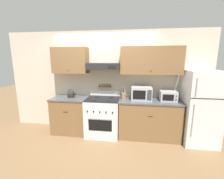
# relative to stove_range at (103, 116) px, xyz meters

# --- Properties ---
(ground_plane) EXTENTS (16.00, 16.00, 0.00)m
(ground_plane) POSITION_rel_stove_range_xyz_m (0.00, -0.28, -0.47)
(ground_plane) COLOR brown
(wall_back) EXTENTS (5.20, 0.46, 2.55)m
(wall_back) POSITION_rel_stove_range_xyz_m (0.11, 0.32, 0.99)
(wall_back) COLOR beige
(wall_back) RESTS_ON ground_plane
(counter_left) EXTENTS (0.89, 0.64, 0.91)m
(counter_left) POSITION_rel_stove_range_xyz_m (-0.85, 0.04, -0.01)
(counter_left) COLOR brown
(counter_left) RESTS_ON ground_plane
(counter_right) EXTENTS (1.42, 0.64, 0.91)m
(counter_right) POSITION_rel_stove_range_xyz_m (1.11, 0.04, -0.01)
(counter_right) COLOR brown
(counter_right) RESTS_ON ground_plane
(stove_range) EXTENTS (0.79, 0.71, 1.06)m
(stove_range) POSITION_rel_stove_range_xyz_m (0.00, 0.00, 0.00)
(stove_range) COLOR white
(stove_range) RESTS_ON ground_plane
(refrigerator) EXTENTS (0.69, 0.76, 1.63)m
(refrigerator) POSITION_rel_stove_range_xyz_m (2.19, -0.03, 0.35)
(refrigerator) COLOR white
(refrigerator) RESTS_ON ground_plane
(tea_kettle) EXTENTS (0.23, 0.18, 0.20)m
(tea_kettle) POSITION_rel_stove_range_xyz_m (-0.83, 0.08, 0.51)
(tea_kettle) COLOR #232326
(tea_kettle) RESTS_ON counter_left
(microwave) EXTENTS (0.47, 0.37, 0.32)m
(microwave) POSITION_rel_stove_range_xyz_m (0.92, 0.10, 0.60)
(microwave) COLOR #ADAFB5
(microwave) RESTS_ON counter_right
(utensil_crock) EXTENTS (0.12, 0.12, 0.31)m
(utensil_crock) POSITION_rel_stove_range_xyz_m (0.50, 0.08, 0.52)
(utensil_crock) COLOR #8E7051
(utensil_crock) RESTS_ON counter_right
(toaster_oven) EXTENTS (0.37, 0.31, 0.23)m
(toaster_oven) POSITION_rel_stove_range_xyz_m (1.53, 0.08, 0.55)
(toaster_oven) COLOR #ADAFB5
(toaster_oven) RESTS_ON counter_right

